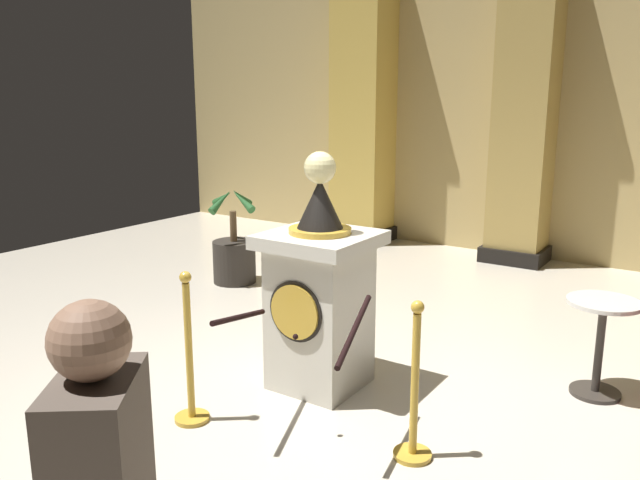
# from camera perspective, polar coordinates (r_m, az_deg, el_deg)

# --- Properties ---
(ground_plane) EXTENTS (12.36, 12.36, 0.00)m
(ground_plane) POSITION_cam_1_polar(r_m,az_deg,el_deg) (4.79, -0.76, -14.22)
(ground_plane) COLOR beige
(back_wall) EXTENTS (12.36, 0.16, 4.18)m
(back_wall) POSITION_cam_1_polar(r_m,az_deg,el_deg) (9.09, 18.76, 11.63)
(back_wall) COLOR tan
(back_wall) RESTS_ON ground_plane
(pedestal_clock) EXTENTS (0.77, 0.77, 1.80)m
(pedestal_clock) POSITION_cam_1_polar(r_m,az_deg,el_deg) (4.76, -0.03, -5.02)
(pedestal_clock) COLOR beige
(pedestal_clock) RESTS_ON ground_plane
(stanchion_near) EXTENTS (0.24, 0.24, 1.06)m
(stanchion_near) POSITION_cam_1_polar(r_m,az_deg,el_deg) (4.45, -11.65, -11.36)
(stanchion_near) COLOR gold
(stanchion_near) RESTS_ON ground_plane
(stanchion_far) EXTENTS (0.24, 0.24, 1.01)m
(stanchion_far) POSITION_cam_1_polar(r_m,az_deg,el_deg) (4.00, 8.48, -14.45)
(stanchion_far) COLOR gold
(stanchion_far) RESTS_ON ground_plane
(velvet_rope) EXTENTS (0.98, 0.96, 0.22)m
(velvet_rope) POSITION_cam_1_polar(r_m,az_deg,el_deg) (4.00, -2.24, -7.53)
(velvet_rope) COLOR black
(column_left) EXTENTS (0.95, 0.95, 4.01)m
(column_left) POSITION_cam_1_polar(r_m,az_deg,el_deg) (9.70, 4.09, 11.73)
(column_left) COLOR black
(column_left) RESTS_ON ground_plane
(column_centre_rear) EXTENTS (0.84, 0.84, 4.01)m
(column_centre_rear) POSITION_cam_1_polar(r_m,az_deg,el_deg) (8.76, 18.09, 11.02)
(column_centre_rear) COLOR black
(column_centre_rear) RESTS_ON ground_plane
(potted_palm_left) EXTENTS (0.73, 0.71, 1.15)m
(potted_palm_left) POSITION_cam_1_polar(r_m,az_deg,el_deg) (7.59, -7.74, -1.35)
(potted_palm_left) COLOR #2D2823
(potted_palm_left) RESTS_ON ground_plane
(cafe_table) EXTENTS (0.52, 0.52, 0.74)m
(cafe_table) POSITION_cam_1_polar(r_m,az_deg,el_deg) (5.12, 23.97, -7.86)
(cafe_table) COLOR #332D28
(cafe_table) RESTS_ON ground_plane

